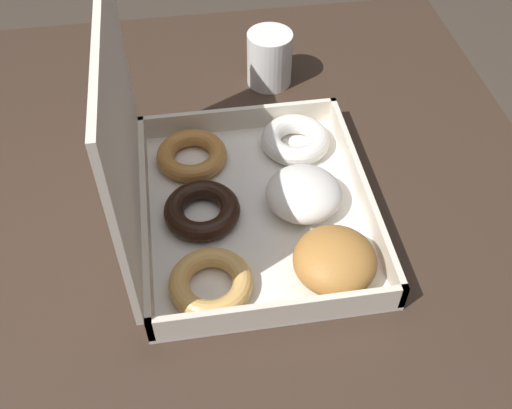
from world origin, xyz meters
name	(u,v)px	position (x,y,z in m)	size (l,w,h in m)	color
dining_table	(232,243)	(0.00, 0.00, 0.61)	(0.96, 0.90, 0.72)	#38281E
donut_box	(243,195)	(-0.05, -0.01, 0.77)	(0.35, 0.30, 0.30)	silver
coffee_mug	(269,58)	(0.25, -0.10, 0.76)	(0.07, 0.07, 0.09)	white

